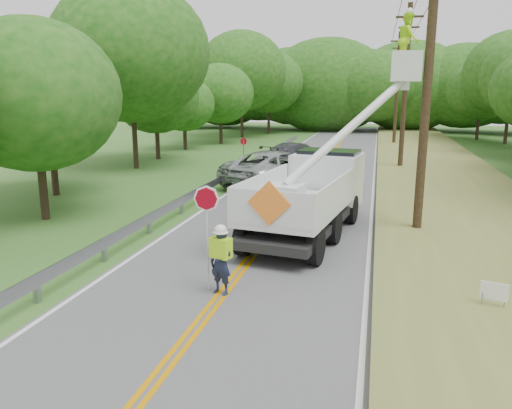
# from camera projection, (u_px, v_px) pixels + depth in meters

# --- Properties ---
(ground) EXTENTS (140.00, 140.00, 0.00)m
(ground) POSITION_uv_depth(u_px,v_px,m) (185.00, 343.00, 9.85)
(ground) COLOR #306221
(ground) RESTS_ON ground
(road) EXTENTS (7.20, 96.00, 0.03)m
(road) POSITION_uv_depth(u_px,v_px,m) (297.00, 198.00, 23.11)
(road) COLOR #545457
(road) RESTS_ON ground
(guardrail) EXTENTS (0.18, 48.00, 0.77)m
(guardrail) POSITION_uv_depth(u_px,v_px,m) (220.00, 180.00, 24.78)
(guardrail) COLOR gray
(guardrail) RESTS_ON ground
(utility_poles) EXTENTS (1.60, 43.30, 10.00)m
(utility_poles) POSITION_uv_depth(u_px,v_px,m) (412.00, 83.00, 23.64)
(utility_poles) COLOR black
(utility_poles) RESTS_ON ground
(tall_grass_verge) EXTENTS (7.00, 96.00, 0.30)m
(tall_grass_verge) POSITION_uv_depth(u_px,v_px,m) (459.00, 204.00, 21.44)
(tall_grass_verge) COLOR #5D6C34
(tall_grass_verge) RESTS_ON ground
(treeline_left) EXTENTS (11.50, 54.90, 11.58)m
(treeline_left) POSITION_uv_depth(u_px,v_px,m) (188.00, 76.00, 37.88)
(treeline_left) COLOR #332319
(treeline_left) RESTS_ON ground
(treeline_horizon) EXTENTS (56.05, 14.16, 11.95)m
(treeline_horizon) POSITION_uv_depth(u_px,v_px,m) (350.00, 86.00, 62.05)
(treeline_horizon) COLOR #144A10
(treeline_horizon) RESTS_ON ground
(flagger) EXTENTS (1.08, 0.57, 2.66)m
(flagger) POSITION_uv_depth(u_px,v_px,m) (220.00, 257.00, 12.03)
(flagger) COLOR #191E33
(flagger) RESTS_ON road
(bucket_truck) EXTENTS (5.31, 7.90, 7.33)m
(bucket_truck) POSITION_uv_depth(u_px,v_px,m) (321.00, 184.00, 17.78)
(bucket_truck) COLOR black
(bucket_truck) RESTS_ON road
(suv_silver) EXTENTS (5.48, 7.29, 1.84)m
(suv_silver) POSITION_uv_depth(u_px,v_px,m) (276.00, 168.00, 26.24)
(suv_silver) COLOR #A4A8AB
(suv_silver) RESTS_ON road
(suv_darkgrey) EXTENTS (4.25, 6.05, 1.63)m
(suv_darkgrey) POSITION_uv_depth(u_px,v_px,m) (296.00, 155.00, 32.44)
(suv_darkgrey) COLOR #3B3E42
(suv_darkgrey) RESTS_ON road
(stop_sign_permanent) EXTENTS (0.37, 0.29, 2.08)m
(stop_sign_permanent) POSITION_uv_depth(u_px,v_px,m) (244.00, 150.00, 30.84)
(stop_sign_permanent) COLOR gray
(stop_sign_permanent) RESTS_ON ground
(yard_sign) EXTENTS (0.56, 0.20, 0.83)m
(yard_sign) POSITION_uv_depth(u_px,v_px,m) (494.00, 293.00, 10.82)
(yard_sign) COLOR white
(yard_sign) RESTS_ON ground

